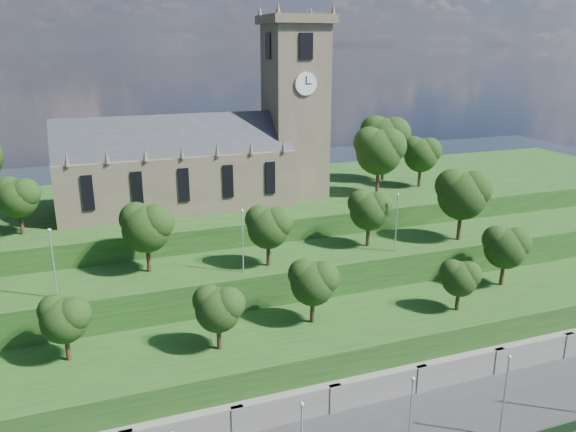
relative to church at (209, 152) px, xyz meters
name	(u,v)px	position (x,y,z in m)	size (l,w,h in m)	color
retaining_wall	(285,414)	(-0.79, -34.01, -20.02)	(160.00, 2.10, 5.00)	slate
embankment_lower	(266,368)	(-0.79, -27.98, -18.52)	(160.00, 12.00, 8.00)	#1E4416
embankment_upper	(238,308)	(-0.79, -16.98, -16.52)	(160.00, 10.00, 12.00)	#1E4416
hilltop	(202,243)	(-0.79, 4.02, -15.02)	(160.00, 32.00, 15.00)	#1E4416
church	(209,152)	(0.00, 0.00, 0.00)	(38.60, 12.35, 27.60)	brown
trees_lower	(304,286)	(3.68, -27.61, -9.82)	(66.02, 8.63, 7.75)	#312013
trees_upper	(254,216)	(1.26, -17.91, -4.58)	(65.68, 8.97, 9.61)	#312013
trees_hilltop	(214,156)	(0.62, -0.32, -0.50)	(77.55, 16.07, 11.79)	#312013
lamp_posts_upper	(242,236)	(-0.79, -19.98, -6.12)	(40.36, 0.36, 7.60)	#B2B2B7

